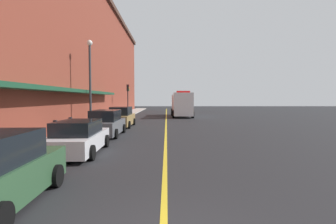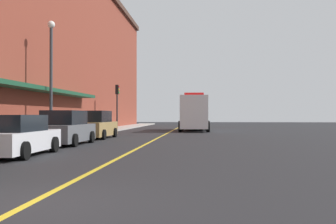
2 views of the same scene
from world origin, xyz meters
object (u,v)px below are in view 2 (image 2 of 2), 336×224
(parked_car_3, at_px, (96,126))
(parking_meter_1, at_px, (14,126))
(box_truck, at_px, (194,113))
(street_lamp_left, at_px, (51,66))
(traffic_light_near, at_px, (117,98))
(parked_car_2, at_px, (66,129))
(parked_car_1, at_px, (16,136))

(parked_car_3, height_order, parking_meter_1, parked_car_3)
(parked_car_3, relative_size, box_truck, 0.54)
(box_truck, relative_size, street_lamp_left, 1.26)
(street_lamp_left, height_order, traffic_light_near, street_lamp_left)
(parked_car_2, relative_size, traffic_light_near, 1.10)
(box_truck, bearing_deg, traffic_light_near, -85.08)
(parked_car_2, bearing_deg, street_lamp_left, 33.44)
(parking_meter_1, distance_m, traffic_light_near, 21.41)
(parked_car_2, height_order, parked_car_3, parked_car_3)
(traffic_light_near, bearing_deg, parking_meter_1, -90.17)
(parked_car_1, distance_m, traffic_light_near, 24.12)
(parked_car_3, bearing_deg, street_lamp_left, 145.36)
(parked_car_3, height_order, box_truck, box_truck)
(parked_car_2, xyz_separation_m, box_truck, (6.19, 19.01, 0.86))
(parked_car_1, relative_size, parked_car_3, 1.01)
(parked_car_3, bearing_deg, parked_car_1, -178.95)
(parked_car_1, distance_m, parked_car_3, 11.34)
(parked_car_1, height_order, box_truck, box_truck)
(box_truck, xyz_separation_m, street_lamp_left, (-8.10, -16.09, 2.72))
(parked_car_1, bearing_deg, traffic_light_near, 1.42)
(box_truck, xyz_separation_m, traffic_light_near, (-7.44, -0.73, 1.48))
(parked_car_3, xyz_separation_m, box_truck, (6.14, 13.35, 0.84))
(parked_car_3, distance_m, box_truck, 14.72)
(parked_car_2, distance_m, parked_car_3, 5.66)
(parking_meter_1, bearing_deg, parked_car_3, 81.07)
(parking_meter_1, bearing_deg, traffic_light_near, 89.83)
(street_lamp_left, xyz_separation_m, traffic_light_near, (0.66, 15.36, -1.24))
(parked_car_1, bearing_deg, parked_car_2, -1.07)
(box_truck, height_order, street_lamp_left, street_lamp_left)
(parked_car_3, relative_size, street_lamp_left, 0.69)
(parked_car_1, height_order, traffic_light_near, traffic_light_near)
(parked_car_3, bearing_deg, traffic_light_near, 6.89)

